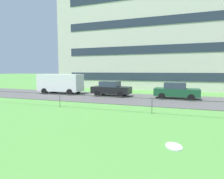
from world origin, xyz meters
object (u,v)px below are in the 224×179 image
Objects in this scene: car_dark_green_far_right at (176,91)px; apartment_building_background at (159,41)px; car_black_far_left at (111,89)px; frisbee at (174,147)px; panel_van_left at (61,83)px.

apartment_building_background is at bearing 102.03° from car_dark_green_far_right.
car_black_far_left is at bearing -104.92° from apartment_building_background.
apartment_building_background is at bearing 75.08° from car_black_far_left.
car_dark_green_far_right is (6.40, 0.08, 0.00)m from car_black_far_left.
apartment_building_background reaches higher than car_black_far_left.
car_dark_green_far_right is at bearing 90.02° from frisbee.
frisbee is 0.01× the size of apartment_building_background.
panel_van_left is at bearing 129.66° from frisbee.
frisbee is 15.19m from car_dark_green_far_right.
frisbee is 0.09× the size of car_black_far_left.
panel_van_left is 1.26× the size of car_black_far_left.
apartment_building_background is (3.56, 13.37, 6.69)m from car_black_far_left.
apartment_building_background reaches higher than car_dark_green_far_right.
apartment_building_background reaches higher than panel_van_left.
car_black_far_left is 0.13× the size of apartment_building_background.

